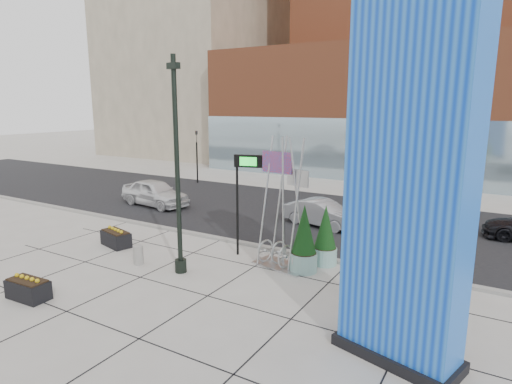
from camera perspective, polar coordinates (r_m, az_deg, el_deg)
The scene contains 19 objects.
ground at distance 15.61m, azimuth -7.23°, elevation -11.44°, with size 160.00×160.00×0.00m, color #9E9991.
street_asphalt at distance 23.86m, azimuth 7.63°, elevation -3.26°, with size 80.00×12.00×0.02m, color black.
curb_edge at distance 18.69m, azimuth 0.34°, elevation -7.21°, with size 80.00×0.30×0.12m, color gray.
tower_podium at distance 39.09m, azimuth 19.23°, elevation 10.11°, with size 34.00×10.00×11.00m, color #A4512F.
tower_glass_front at distance 34.59m, azimuth 17.28°, elevation 5.13°, with size 34.00×0.60×5.00m, color #8CA5B2.
building_beige_left at distance 58.21m, azimuth -7.48°, elevation 22.31°, with size 18.00×20.00×34.00m, color gray.
blue_pylon at distance 10.13m, azimuth 19.87°, elevation 3.36°, with size 3.20×2.07×9.84m.
lamp_post at distance 15.45m, azimuth -10.37°, elevation 0.53°, with size 0.51×0.43×7.75m.
public_art_sculpture at distance 16.21m, azimuth 3.58°, elevation -5.56°, with size 2.37×1.51×4.98m.
concrete_bollard at distance 17.33m, azimuth -15.41°, elevation -8.09°, with size 0.38×0.38×0.74m, color gray.
overhead_street_sign at distance 16.64m, azimuth -0.51°, elevation 2.86°, with size 1.92×0.72×4.14m.
round_planter_east at distance 14.46m, azimuth 21.44°, elevation -8.85°, with size 1.04×1.04×2.60m.
round_planter_mid at distance 16.70m, azimuth 9.22°, elevation -5.88°, with size 0.94×0.94×2.35m.
round_planter_west at distance 15.86m, azimuth 6.41°, elevation -6.39°, with size 1.02×1.02×2.55m.
box_planter_north at distance 19.76m, azimuth -18.18°, elevation -5.80°, with size 1.62×1.08×0.82m.
box_planter_south at distance 15.70m, azimuth -28.11°, elevation -11.24°, with size 1.44×0.77×0.77m.
car_white_west at distance 26.72m, azimuth -13.33°, elevation -0.13°, with size 1.88×4.68×1.60m, color white.
car_silver_mid at distance 21.94m, azimuth 8.84°, elevation -2.85°, with size 1.41×4.04×1.33m, color #9C9EA3.
traffic_signal at distance 33.80m, azimuth -7.89°, elevation 5.06°, with size 0.15×0.18×4.10m.
Camera 1 is at (8.91, -11.28, 6.08)m, focal length 30.00 mm.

